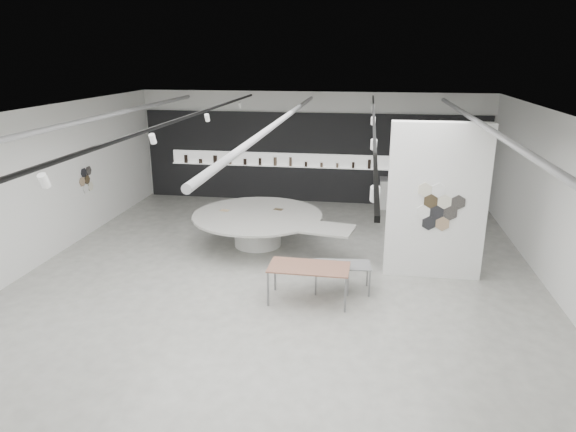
% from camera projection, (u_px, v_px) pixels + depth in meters
% --- Properties ---
extents(room, '(12.02, 14.02, 3.82)m').
position_uv_depth(room, '(273.00, 195.00, 11.14)').
color(room, '#A7A79E').
rests_on(room, ground).
extents(back_wall_display, '(11.80, 0.27, 3.10)m').
position_uv_depth(back_wall_display, '(309.00, 158.00, 17.83)').
color(back_wall_display, black).
rests_on(back_wall_display, ground).
extents(partition_column, '(2.20, 0.38, 3.60)m').
position_uv_depth(partition_column, '(436.00, 202.00, 11.63)').
color(partition_column, white).
rests_on(partition_column, ground).
extents(display_island, '(4.72, 4.08, 0.90)m').
position_uv_depth(display_island, '(260.00, 225.00, 13.86)').
color(display_island, white).
rests_on(display_island, ground).
extents(sample_table_wood, '(1.69, 0.87, 0.79)m').
position_uv_depth(sample_table_wood, '(309.00, 269.00, 10.67)').
color(sample_table_wood, '#895A47').
rests_on(sample_table_wood, ground).
extents(sample_table_stone, '(1.27, 0.72, 0.63)m').
position_uv_depth(sample_table_stone, '(342.00, 266.00, 11.19)').
color(sample_table_stone, gray).
rests_on(sample_table_stone, ground).
extents(kitchen_counter, '(1.78, 0.70, 1.40)m').
position_uv_depth(kitchen_counter, '(406.00, 194.00, 17.28)').
color(kitchen_counter, white).
rests_on(kitchen_counter, ground).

